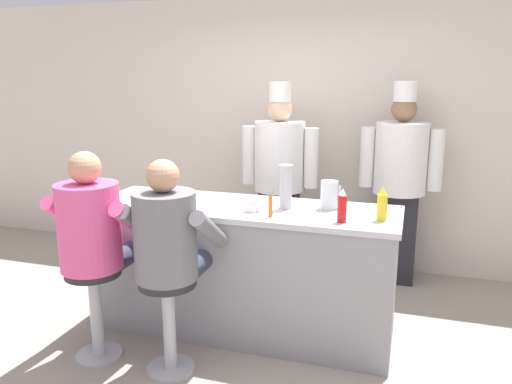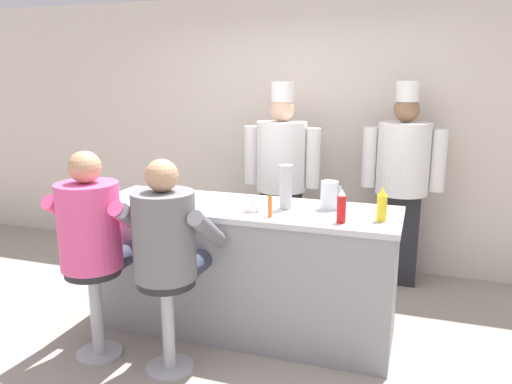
# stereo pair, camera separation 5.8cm
# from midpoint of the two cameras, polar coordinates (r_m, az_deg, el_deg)

# --- Properties ---
(ground_plane) EXTENTS (20.00, 20.00, 0.00)m
(ground_plane) POSITION_cam_midpoint_polar(r_m,az_deg,el_deg) (3.75, -2.89, -17.70)
(ground_plane) COLOR #9E9384
(wall_back) EXTENTS (10.00, 0.06, 2.70)m
(wall_back) POSITION_cam_midpoint_polar(r_m,az_deg,el_deg) (5.17, 5.11, 6.70)
(wall_back) COLOR beige
(wall_back) RESTS_ON ground_plane
(diner_counter) EXTENTS (2.28, 0.72, 0.99)m
(diner_counter) POSITION_cam_midpoint_polar(r_m,az_deg,el_deg) (3.84, -0.98, -8.71)
(diner_counter) COLOR gray
(diner_counter) RESTS_ON ground_plane
(ketchup_bottle_red) EXTENTS (0.06, 0.06, 0.23)m
(ketchup_bottle_red) POSITION_cam_midpoint_polar(r_m,az_deg,el_deg) (3.29, 10.24, -1.67)
(ketchup_bottle_red) COLOR red
(ketchup_bottle_red) RESTS_ON diner_counter
(mustard_bottle_yellow) EXTENTS (0.07, 0.07, 0.23)m
(mustard_bottle_yellow) POSITION_cam_midpoint_polar(r_m,az_deg,el_deg) (3.38, 14.67, -1.49)
(mustard_bottle_yellow) COLOR yellow
(mustard_bottle_yellow) RESTS_ON diner_counter
(hot_sauce_bottle_orange) EXTENTS (0.03, 0.03, 0.16)m
(hot_sauce_bottle_orange) POSITION_cam_midpoint_polar(r_m,az_deg,el_deg) (3.37, 2.10, -1.61)
(hot_sauce_bottle_orange) COLOR orange
(hot_sauce_bottle_orange) RESTS_ON diner_counter
(water_pitcher_clear) EXTENTS (0.14, 0.13, 0.20)m
(water_pitcher_clear) POSITION_cam_midpoint_polar(r_m,az_deg,el_deg) (3.61, 8.85, -0.36)
(water_pitcher_clear) COLOR silver
(water_pitcher_clear) RESTS_ON diner_counter
(breakfast_plate) EXTENTS (0.25, 0.25, 0.05)m
(breakfast_plate) POSITION_cam_midpoint_polar(r_m,az_deg,el_deg) (3.77, -9.36, -1.20)
(breakfast_plate) COLOR white
(breakfast_plate) RESTS_ON diner_counter
(cereal_bowl) EXTENTS (0.14, 0.14, 0.05)m
(cereal_bowl) POSITION_cam_midpoint_polar(r_m,az_deg,el_deg) (3.98, -10.58, -0.32)
(cereal_bowl) COLOR white
(cereal_bowl) RESTS_ON diner_counter
(coffee_mug_white) EXTENTS (0.14, 0.09, 0.09)m
(coffee_mug_white) POSITION_cam_midpoint_polar(r_m,az_deg,el_deg) (3.51, 0.04, -1.57)
(coffee_mug_white) COLOR white
(coffee_mug_white) RESTS_ON diner_counter
(cup_stack_steel) EXTENTS (0.10, 0.10, 0.32)m
(cup_stack_steel) POSITION_cam_midpoint_polar(r_m,az_deg,el_deg) (3.57, 3.88, 0.58)
(cup_stack_steel) COLOR #B7BABF
(cup_stack_steel) RESTS_ON diner_counter
(diner_seated_pink) EXTENTS (0.62, 0.62, 1.45)m
(diner_seated_pink) POSITION_cam_midpoint_polar(r_m,az_deg,el_deg) (3.54, -17.65, -4.38)
(diner_seated_pink) COLOR #B2B5BA
(diner_seated_pink) RESTS_ON ground_plane
(diner_seated_grey) EXTENTS (0.61, 0.60, 1.43)m
(diner_seated_grey) POSITION_cam_midpoint_polar(r_m,az_deg,el_deg) (3.25, -9.60, -5.68)
(diner_seated_grey) COLOR #B2B5BA
(diner_seated_grey) RESTS_ON ground_plane
(cook_in_whites_near) EXTENTS (0.73, 0.47, 1.87)m
(cook_in_whites_near) POSITION_cam_midpoint_polar(r_m,az_deg,el_deg) (4.72, 3.28, 2.18)
(cook_in_whites_near) COLOR #232328
(cook_in_whites_near) RESTS_ON ground_plane
(cook_in_whites_far) EXTENTS (0.73, 0.47, 1.88)m
(cook_in_whites_far) POSITION_cam_midpoint_polar(r_m,az_deg,el_deg) (4.75, 16.70, 1.78)
(cook_in_whites_far) COLOR #232328
(cook_in_whites_far) RESTS_ON ground_plane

